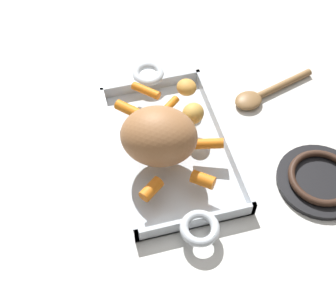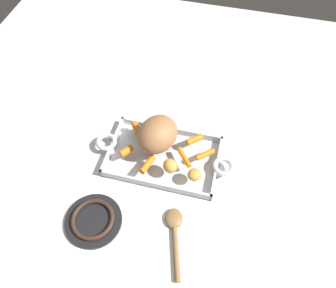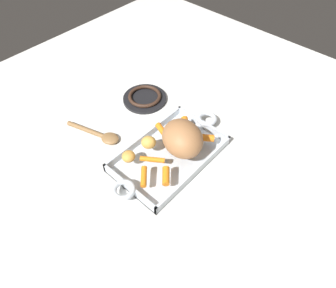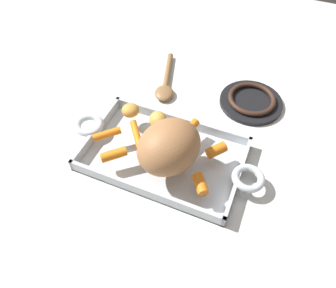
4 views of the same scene
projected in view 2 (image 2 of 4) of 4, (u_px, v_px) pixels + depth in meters
The scene contains 13 objects.
ground_plane at pixel (163, 159), 1.00m from camera, with size 1.73×1.73×0.00m, color silver.
roasting_dish at pixel (163, 157), 0.99m from camera, with size 0.44×0.21×0.04m.
pork_roast at pixel (157, 134), 0.95m from camera, with size 0.14×0.11×0.10m, color #A36D43.
baby_carrot_center_right at pixel (205, 154), 0.96m from camera, with size 0.02×0.02×0.06m, color orange.
baby_carrot_southeast at pixel (184, 157), 0.95m from camera, with size 0.01×0.01×0.07m, color orange.
baby_carrot_long at pixel (147, 164), 0.94m from camera, with size 0.02×0.02×0.06m, color orange.
baby_carrot_center_left at pixel (194, 140), 0.99m from camera, with size 0.02×0.02×0.05m, color orange.
baby_carrot_short at pixel (137, 128), 1.01m from camera, with size 0.02×0.02×0.04m, color orange.
baby_carrot_northwest at pixel (126, 151), 0.96m from camera, with size 0.02×0.02×0.04m, color orange.
potato_halved at pixel (170, 166), 0.92m from camera, with size 0.04×0.04×0.04m, color gold.
potato_whole at pixel (194, 175), 0.91m from camera, with size 0.04×0.04×0.03m, color gold.
stove_burner_rear at pixel (93, 220), 0.88m from camera, with size 0.16×0.16×0.02m.
serving_spoon at pixel (175, 231), 0.86m from camera, with size 0.09×0.20×0.02m.
Camera 2 is at (-0.14, 0.50, 0.86)m, focal length 33.94 mm.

